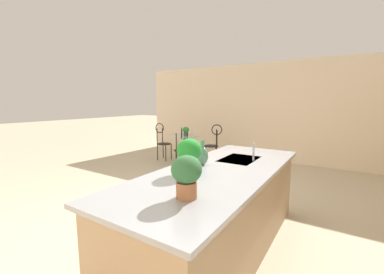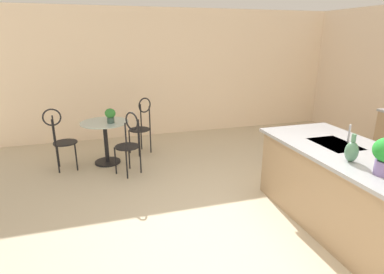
% 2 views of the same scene
% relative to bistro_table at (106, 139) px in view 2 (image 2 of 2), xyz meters
% --- Properties ---
extents(ground_plane, '(40.00, 40.00, 0.00)m').
position_rel_bistro_table_xyz_m(ground_plane, '(2.76, 1.69, -0.45)').
color(ground_plane, beige).
extents(wall_left_window, '(0.12, 7.80, 2.70)m').
position_rel_bistro_table_xyz_m(wall_left_window, '(-1.50, 1.69, 0.90)').
color(wall_left_window, beige).
rests_on(wall_left_window, ground).
extents(kitchen_island, '(2.80, 1.06, 0.92)m').
position_rel_bistro_table_xyz_m(kitchen_island, '(3.06, 2.54, 0.02)').
color(kitchen_island, tan).
rests_on(kitchen_island, ground).
extents(bistro_table, '(0.80, 0.80, 0.74)m').
position_rel_bistro_table_xyz_m(bistro_table, '(0.00, 0.00, 0.00)').
color(bistro_table, black).
rests_on(bistro_table, ground).
extents(chair_near_window, '(0.53, 0.53, 1.04)m').
position_rel_bistro_table_xyz_m(chair_near_window, '(0.62, 0.34, 0.13)').
color(chair_near_window, black).
rests_on(chair_near_window, ground).
extents(chair_by_island, '(0.41, 0.50, 1.04)m').
position_rel_bistro_table_xyz_m(chair_by_island, '(0.08, -0.70, 0.13)').
color(chair_by_island, black).
rests_on(chair_by_island, ground).
extents(chair_toward_desk, '(0.52, 0.52, 1.04)m').
position_rel_bistro_table_xyz_m(chair_toward_desk, '(-0.37, 0.67, 0.13)').
color(chair_toward_desk, black).
rests_on(chair_toward_desk, ground).
extents(sink_faucet, '(0.02, 0.02, 0.22)m').
position_rel_bistro_table_xyz_m(sink_faucet, '(2.51, 2.72, 0.58)').
color(sink_faucet, '#B2B5BA').
rests_on(sink_faucet, kitchen_island).
extents(potted_plant_on_table, '(0.17, 0.17, 0.25)m').
position_rel_bistro_table_xyz_m(potted_plant_on_table, '(0.09, 0.10, 0.43)').
color(potted_plant_on_table, '#385147').
rests_on(potted_plant_on_table, bistro_table).
extents(vase_on_counter, '(0.13, 0.13, 0.29)m').
position_rel_bistro_table_xyz_m(vase_on_counter, '(3.01, 2.30, 0.58)').
color(vase_on_counter, '#4C7A5B').
rests_on(vase_on_counter, kitchen_island).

